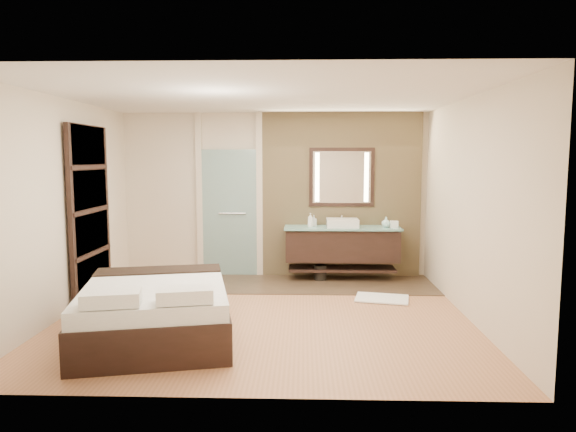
{
  "coord_description": "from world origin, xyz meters",
  "views": [
    {
      "loc": [
        0.48,
        -6.25,
        1.96
      ],
      "look_at": [
        0.27,
        0.6,
        1.19
      ],
      "focal_mm": 32.0,
      "sensor_mm": 36.0,
      "label": 1
    }
  ],
  "objects_px": {
    "waste_bin": "(320,273)",
    "mirror_unit": "(342,177)",
    "vanity": "(342,244)",
    "bed": "(155,311)"
  },
  "relations": [
    {
      "from": "bed",
      "to": "waste_bin",
      "type": "height_order",
      "value": "bed"
    },
    {
      "from": "vanity",
      "to": "mirror_unit",
      "type": "distance_m",
      "value": 1.1
    },
    {
      "from": "vanity",
      "to": "waste_bin",
      "type": "relative_size",
      "value": 7.43
    },
    {
      "from": "mirror_unit",
      "to": "vanity",
      "type": "bearing_deg",
      "value": -90.0
    },
    {
      "from": "waste_bin",
      "to": "vanity",
      "type": "bearing_deg",
      "value": 11.02
    },
    {
      "from": "vanity",
      "to": "bed",
      "type": "distance_m",
      "value": 3.58
    },
    {
      "from": "vanity",
      "to": "mirror_unit",
      "type": "height_order",
      "value": "mirror_unit"
    },
    {
      "from": "mirror_unit",
      "to": "bed",
      "type": "relative_size",
      "value": 0.48
    },
    {
      "from": "vanity",
      "to": "bed",
      "type": "height_order",
      "value": "vanity"
    },
    {
      "from": "waste_bin",
      "to": "mirror_unit",
      "type": "bearing_deg",
      "value": 41.26
    }
  ]
}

